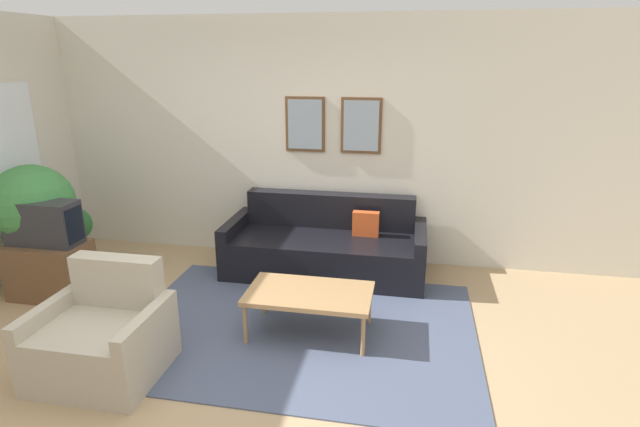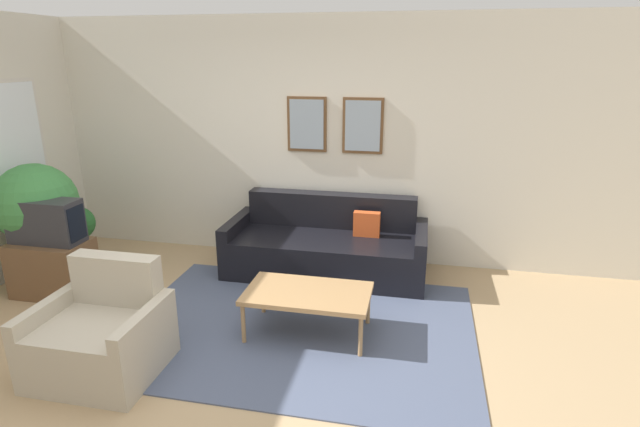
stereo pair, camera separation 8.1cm
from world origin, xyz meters
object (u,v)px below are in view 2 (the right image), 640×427
object	(u,v)px
coffee_table	(308,295)
armchair	(102,336)
tv	(45,221)
potted_plant_tall	(36,206)
couch	(327,247)

from	to	relation	value
coffee_table	armchair	bearing A→B (deg)	-149.70
coffee_table	tv	bearing A→B (deg)	175.11
potted_plant_tall	couch	bearing A→B (deg)	16.88
couch	armchair	size ratio (longest dim) A/B	2.43
couch	coffee_table	distance (m)	1.31
armchair	couch	bearing A→B (deg)	68.62
tv	potted_plant_tall	world-z (taller)	potted_plant_tall
couch	tv	bearing A→B (deg)	-157.09
tv	potted_plant_tall	distance (m)	0.36
coffee_table	armchair	world-z (taller)	armchair
couch	armchair	xyz separation A→B (m)	(-1.29, -2.11, -0.00)
couch	coffee_table	world-z (taller)	couch
couch	potted_plant_tall	xyz separation A→B (m)	(-2.81, -0.85, 0.55)
couch	armchair	bearing A→B (deg)	-121.53
coffee_table	couch	bearing A→B (deg)	94.00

